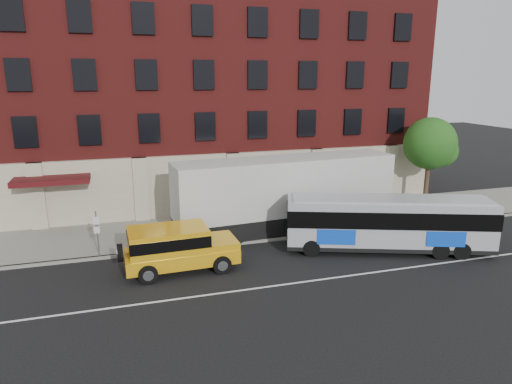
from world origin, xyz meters
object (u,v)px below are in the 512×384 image
object	(u,v)px
sign_pole	(97,231)
yellow_suv	(176,246)
shipping_container	(286,195)
street_tree	(430,146)
city_bus	(389,222)

from	to	relation	value
sign_pole	yellow_suv	distance (m)	4.49
shipping_container	yellow_suv	bearing A→B (deg)	-150.47
street_tree	sign_pole	bearing A→B (deg)	-171.39
street_tree	city_bus	xyz separation A→B (m)	(-7.33, -6.68, -2.79)
yellow_suv	shipping_container	xyz separation A→B (m)	(7.04, 3.99, 0.96)
city_bus	shipping_container	distance (m)	6.21
city_bus	sign_pole	bearing A→B (deg)	167.21
sign_pole	city_bus	xyz separation A→B (m)	(14.71, -3.34, 0.16)
street_tree	yellow_suv	bearing A→B (deg)	-161.99
street_tree	shipping_container	distance (m)	11.77
city_bus	yellow_suv	xyz separation A→B (m)	(-11.09, 0.69, -0.38)
city_bus	street_tree	bearing A→B (deg)	42.31
city_bus	shipping_container	bearing A→B (deg)	130.87
city_bus	shipping_container	world-z (taller)	shipping_container
sign_pole	street_tree	size ratio (longest dim) A/B	0.40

